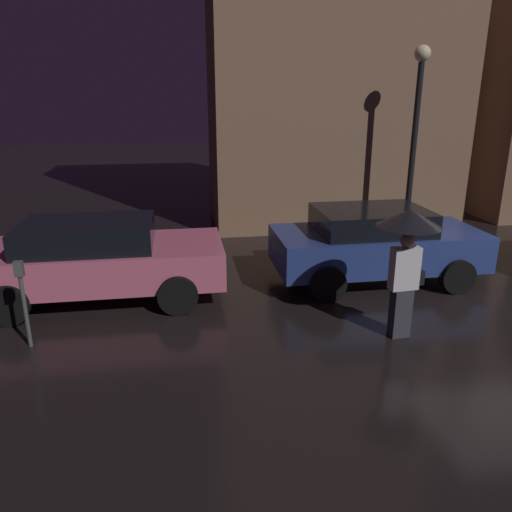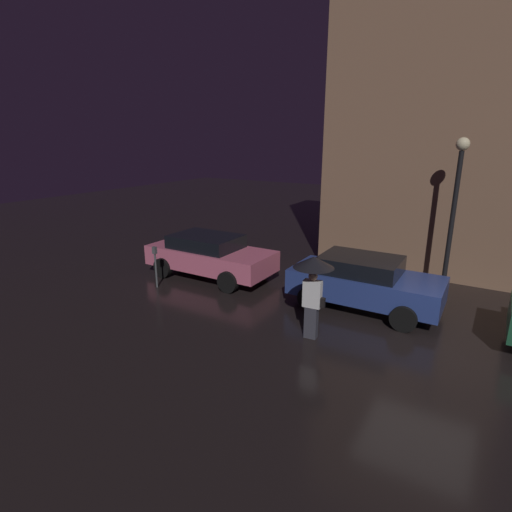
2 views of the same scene
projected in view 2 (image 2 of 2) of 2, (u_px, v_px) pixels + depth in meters
ground_plane at (428, 350)px, 8.90m from camera, size 60.00×60.00×0.00m
building_facade_left at (436, 110)px, 13.38m from camera, size 6.74×3.00×10.91m
parked_car_pink at (210, 255)px, 13.46m from camera, size 4.34×2.04×1.43m
parked_car_blue at (364, 281)px, 10.92m from camera, size 4.02×1.97×1.46m
pedestrian_with_umbrella at (313, 276)px, 9.05m from camera, size 0.93×0.93×2.00m
parking_meter at (155, 263)px, 12.44m from camera, size 0.12×0.10×1.33m
street_lamp_near at (456, 196)px, 11.37m from camera, size 0.37×0.37×4.57m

